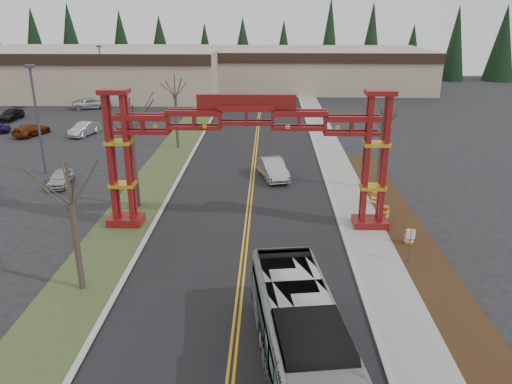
{
  "coord_description": "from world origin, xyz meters",
  "views": [
    {
      "loc": [
        1.41,
        -12.02,
        13.31
      ],
      "look_at": [
        0.68,
        14.56,
        3.63
      ],
      "focal_mm": 35.0,
      "sensor_mm": 36.0,
      "label": 1
    }
  ],
  "objects_px": {
    "parked_car_far_c": "(11,115)",
    "barrel_north": "(375,199)",
    "parked_car_far_a": "(84,129)",
    "barrel_mid": "(385,213)",
    "retail_building_west": "(81,72)",
    "barrel_south": "(409,238)",
    "gateway_arch": "(247,137)",
    "retail_building_east": "(318,69)",
    "bare_tree_median_far": "(175,95)",
    "bare_tree_right_far": "(383,124)",
    "bare_tree_median_mid": "(132,130)",
    "parked_car_far_b": "(91,103)",
    "light_pole_far": "(101,71)",
    "transit_bus": "(304,350)",
    "bare_tree_median_near": "(71,203)",
    "parked_car_near_a": "(60,178)",
    "street_sign": "(410,239)",
    "silver_sedan": "(273,169)",
    "light_pole_near": "(36,112)",
    "parked_car_mid_a": "(31,130)"
  },
  "relations": [
    {
      "from": "retail_building_west",
      "to": "parked_car_far_c",
      "type": "bearing_deg",
      "value": -95.6
    },
    {
      "from": "transit_bus",
      "to": "parked_car_near_a",
      "type": "distance_m",
      "value": 28.93
    },
    {
      "from": "bare_tree_median_mid",
      "to": "barrel_north",
      "type": "distance_m",
      "value": 17.88
    },
    {
      "from": "transit_bus",
      "to": "barrel_north",
      "type": "bearing_deg",
      "value": 63.88
    },
    {
      "from": "transit_bus",
      "to": "barrel_south",
      "type": "distance_m",
      "value": 14.16
    },
    {
      "from": "retail_building_west",
      "to": "barrel_south",
      "type": "bearing_deg",
      "value": -54.84
    },
    {
      "from": "parked_car_far_b",
      "to": "parked_car_near_a",
      "type": "bearing_deg",
      "value": 172.35
    },
    {
      "from": "bare_tree_median_near",
      "to": "barrel_mid",
      "type": "distance_m",
      "value": 20.12
    },
    {
      "from": "silver_sedan",
      "to": "bare_tree_median_near",
      "type": "distance_m",
      "value": 21.01
    },
    {
      "from": "barrel_mid",
      "to": "bare_tree_median_mid",
      "type": "bearing_deg",
      "value": 173.66
    },
    {
      "from": "gateway_arch",
      "to": "light_pole_far",
      "type": "height_order",
      "value": "gateway_arch"
    },
    {
      "from": "parked_car_far_b",
      "to": "bare_tree_median_near",
      "type": "xyz_separation_m",
      "value": [
        16.36,
        -49.44,
        3.98
      ]
    },
    {
      "from": "parked_car_far_a",
      "to": "barrel_mid",
      "type": "height_order",
      "value": "parked_car_far_a"
    },
    {
      "from": "parked_car_near_a",
      "to": "parked_car_mid_a",
      "type": "bearing_deg",
      "value": 113.68
    },
    {
      "from": "gateway_arch",
      "to": "bare_tree_median_mid",
      "type": "xyz_separation_m",
      "value": [
        -8.0,
        3.19,
        -0.3
      ]
    },
    {
      "from": "parked_car_far_c",
      "to": "barrel_north",
      "type": "distance_m",
      "value": 50.36
    },
    {
      "from": "bare_tree_median_mid",
      "to": "retail_building_east",
      "type": "bearing_deg",
      "value": 72.97
    },
    {
      "from": "retail_building_west",
      "to": "retail_building_east",
      "type": "xyz_separation_m",
      "value": [
        40.0,
        8.0,
        -0.25
      ]
    },
    {
      "from": "parked_car_mid_a",
      "to": "silver_sedan",
      "type": "bearing_deg",
      "value": 170.92
    },
    {
      "from": "bare_tree_median_mid",
      "to": "barrel_south",
      "type": "xyz_separation_m",
      "value": [
        17.86,
        -5.82,
        -5.18
      ]
    },
    {
      "from": "parked_car_far_b",
      "to": "barrel_south",
      "type": "bearing_deg",
      "value": -164.6
    },
    {
      "from": "gateway_arch",
      "to": "barrel_north",
      "type": "height_order",
      "value": "gateway_arch"
    },
    {
      "from": "bare_tree_median_far",
      "to": "bare_tree_right_far",
      "type": "relative_size",
      "value": 1.02
    },
    {
      "from": "transit_bus",
      "to": "parked_car_far_b",
      "type": "distance_m",
      "value": 62.32
    },
    {
      "from": "bare_tree_median_mid",
      "to": "barrel_south",
      "type": "bearing_deg",
      "value": -18.04
    },
    {
      "from": "bare_tree_median_near",
      "to": "bare_tree_right_far",
      "type": "xyz_separation_m",
      "value": [
        18.0,
        15.53,
        0.58
      ]
    },
    {
      "from": "barrel_north",
      "to": "bare_tree_median_far",
      "type": "bearing_deg",
      "value": 137.52
    },
    {
      "from": "silver_sedan",
      "to": "barrel_north",
      "type": "distance_m",
      "value": 9.6
    },
    {
      "from": "bare_tree_right_far",
      "to": "barrel_mid",
      "type": "relative_size",
      "value": 7.49
    },
    {
      "from": "retail_building_west",
      "to": "bare_tree_right_far",
      "type": "bearing_deg",
      "value": -49.35
    },
    {
      "from": "retail_building_west",
      "to": "barrel_south",
      "type": "xyz_separation_m",
      "value": [
        39.86,
        -56.58,
        -3.26
      ]
    },
    {
      "from": "silver_sedan",
      "to": "light_pole_near",
      "type": "distance_m",
      "value": 20.26
    },
    {
      "from": "parked_car_far_a",
      "to": "barrel_mid",
      "type": "bearing_deg",
      "value": -24.92
    },
    {
      "from": "parked_car_far_a",
      "to": "retail_building_west",
      "type": "bearing_deg",
      "value": 124.14
    },
    {
      "from": "parked_car_near_a",
      "to": "street_sign",
      "type": "bearing_deg",
      "value": -34.25
    },
    {
      "from": "retail_building_east",
      "to": "gateway_arch",
      "type": "bearing_deg",
      "value": -99.17
    },
    {
      "from": "gateway_arch",
      "to": "retail_building_east",
      "type": "xyz_separation_m",
      "value": [
        10.0,
        61.95,
        -2.47
      ]
    },
    {
      "from": "parked_car_far_b",
      "to": "light_pole_far",
      "type": "xyz_separation_m",
      "value": [
        1.19,
        2.28,
        4.26
      ]
    },
    {
      "from": "gateway_arch",
      "to": "retail_building_west",
      "type": "xyz_separation_m",
      "value": [
        -30.0,
        53.96,
        -2.22
      ]
    },
    {
      "from": "transit_bus",
      "to": "parked_car_far_a",
      "type": "distance_m",
      "value": 45.53
    },
    {
      "from": "parked_car_far_c",
      "to": "bare_tree_median_mid",
      "type": "xyz_separation_m",
      "value": [
        24.06,
        -29.78,
        5.0
      ]
    },
    {
      "from": "barrel_mid",
      "to": "retail_building_west",
      "type": "bearing_deg",
      "value": 126.69
    },
    {
      "from": "bare_tree_right_far",
      "to": "light_pole_near",
      "type": "distance_m",
      "value": 28.24
    },
    {
      "from": "parked_car_far_a",
      "to": "barrel_mid",
      "type": "distance_m",
      "value": 37.23
    },
    {
      "from": "light_pole_near",
      "to": "light_pole_far",
      "type": "relative_size",
      "value": 1.07
    },
    {
      "from": "parked_car_far_a",
      "to": "bare_tree_median_near",
      "type": "distance_m",
      "value": 35.2
    },
    {
      "from": "bare_tree_median_far",
      "to": "barrel_south",
      "type": "height_order",
      "value": "bare_tree_median_far"
    },
    {
      "from": "light_pole_far",
      "to": "barrel_south",
      "type": "relative_size",
      "value": 8.61
    },
    {
      "from": "light_pole_far",
      "to": "barrel_mid",
      "type": "relative_size",
      "value": 8.82
    },
    {
      "from": "silver_sedan",
      "to": "bare_tree_median_near",
      "type": "bearing_deg",
      "value": -132.68
    }
  ]
}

